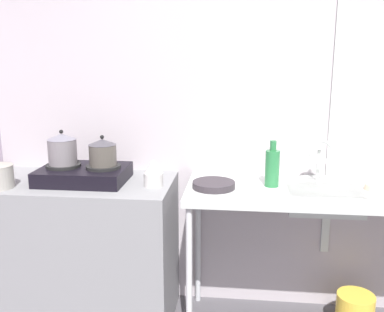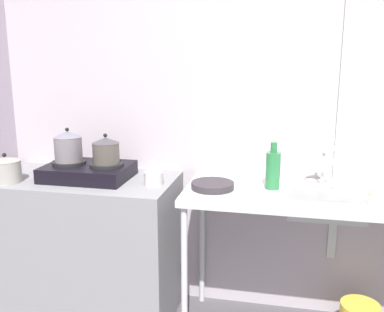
% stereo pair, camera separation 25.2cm
% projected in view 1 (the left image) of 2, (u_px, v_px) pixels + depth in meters
% --- Properties ---
extents(wall_back, '(4.64, 0.10, 2.61)m').
position_uv_depth(wall_back, '(289.00, 112.00, 2.76)').
color(wall_back, '#B9AFB5').
rests_on(wall_back, ground).
extents(wall_metal_strip, '(0.05, 0.01, 2.09)m').
position_uv_depth(wall_metal_strip, '(336.00, 93.00, 2.64)').
color(wall_metal_strip, silver).
extents(counter_concrete, '(1.15, 0.60, 0.91)m').
position_uv_depth(counter_concrete, '(82.00, 251.00, 2.74)').
color(counter_concrete, gray).
rests_on(counter_concrete, ground).
extents(counter_sink, '(1.74, 0.60, 0.91)m').
position_uv_depth(counter_sink, '(338.00, 200.00, 2.49)').
color(counter_sink, silver).
rests_on(counter_sink, ground).
extents(stove, '(0.52, 0.37, 0.11)m').
position_uv_depth(stove, '(84.00, 174.00, 2.63)').
color(stove, black).
rests_on(stove, counter_concrete).
extents(pot_on_left_burner, '(0.17, 0.17, 0.21)m').
position_uv_depth(pot_on_left_burner, '(62.00, 149.00, 2.61)').
color(pot_on_left_burner, slate).
rests_on(pot_on_left_burner, stove).
extents(pot_on_right_burner, '(0.16, 0.16, 0.18)m').
position_uv_depth(pot_on_right_burner, '(103.00, 152.00, 2.58)').
color(pot_on_right_burner, '#4F4941').
rests_on(pot_on_right_burner, stove).
extents(percolator, '(0.11, 0.11, 0.16)m').
position_uv_depth(percolator, '(153.00, 173.00, 2.53)').
color(percolator, silver).
rests_on(percolator, counter_concrete).
extents(sink_basin, '(0.41, 0.30, 0.12)m').
position_uv_depth(sink_basin, '(323.00, 200.00, 2.49)').
color(sink_basin, silver).
rests_on(sink_basin, counter_sink).
extents(faucet, '(0.14, 0.08, 0.27)m').
position_uv_depth(faucet, '(321.00, 154.00, 2.56)').
color(faucet, silver).
rests_on(faucet, counter_sink).
extents(frying_pan, '(0.25, 0.25, 0.04)m').
position_uv_depth(frying_pan, '(214.00, 185.00, 2.50)').
color(frying_pan, '#322B31').
rests_on(frying_pan, counter_sink).
extents(small_bowl_on_drainboard, '(0.10, 0.10, 0.04)m').
position_uv_depth(small_bowl_on_drainboard, '(374.00, 187.00, 2.47)').
color(small_bowl_on_drainboard, beige).
rests_on(small_bowl_on_drainboard, counter_sink).
extents(bottle_by_sink, '(0.08, 0.08, 0.27)m').
position_uv_depth(bottle_by_sink, '(272.00, 167.00, 2.52)').
color(bottle_by_sink, '#2A7640').
rests_on(bottle_by_sink, counter_sink).
extents(bucket_on_floor, '(0.23, 0.23, 0.23)m').
position_uv_depth(bucket_on_floor, '(355.00, 312.00, 2.67)').
color(bucket_on_floor, yellow).
rests_on(bucket_on_floor, ground).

